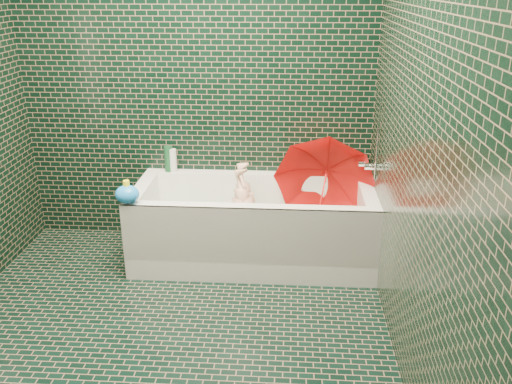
# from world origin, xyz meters

# --- Properties ---
(floor) EXTENTS (2.80, 2.80, 0.00)m
(floor) POSITION_xyz_m (0.00, 0.00, 0.00)
(floor) COLOR black
(floor) RESTS_ON ground
(wall_back) EXTENTS (2.80, 0.00, 2.80)m
(wall_back) POSITION_xyz_m (0.00, 1.40, 1.25)
(wall_back) COLOR black
(wall_back) RESTS_ON floor
(wall_front) EXTENTS (2.80, 0.00, 2.80)m
(wall_front) POSITION_xyz_m (0.00, -1.40, 1.25)
(wall_front) COLOR black
(wall_front) RESTS_ON floor
(wall_right) EXTENTS (0.00, 2.80, 2.80)m
(wall_right) POSITION_xyz_m (1.30, 0.00, 1.25)
(wall_right) COLOR black
(wall_right) RESTS_ON floor
(bathtub) EXTENTS (1.70, 0.75, 0.55)m
(bathtub) POSITION_xyz_m (0.45, 1.01, 0.21)
(bathtub) COLOR white
(bathtub) RESTS_ON floor
(bath_mat) EXTENTS (1.35, 0.47, 0.01)m
(bath_mat) POSITION_xyz_m (0.45, 1.02, 0.16)
(bath_mat) COLOR green
(bath_mat) RESTS_ON bathtub
(water) EXTENTS (1.48, 0.53, 0.00)m
(water) POSITION_xyz_m (0.45, 1.02, 0.30)
(water) COLOR silver
(water) RESTS_ON bathtub
(faucet) EXTENTS (0.18, 0.19, 0.55)m
(faucet) POSITION_xyz_m (1.26, 1.02, 0.77)
(faucet) COLOR silver
(faucet) RESTS_ON wall_right
(child) EXTENTS (0.83, 0.35, 0.32)m
(child) POSITION_xyz_m (0.42, 1.03, 0.31)
(child) COLOR #E1A78C
(child) RESTS_ON bathtub
(umbrella) EXTENTS (0.96, 0.91, 0.94)m
(umbrella) POSITION_xyz_m (0.94, 1.03, 0.54)
(umbrella) COLOR red
(umbrella) RESTS_ON bathtub
(soap_bottle_a) EXTENTS (0.12, 0.12, 0.24)m
(soap_bottle_a) POSITION_xyz_m (1.25, 1.36, 0.55)
(soap_bottle_a) COLOR white
(soap_bottle_a) RESTS_ON bathtub
(soap_bottle_b) EXTENTS (0.10, 0.10, 0.20)m
(soap_bottle_b) POSITION_xyz_m (1.14, 1.35, 0.55)
(soap_bottle_b) COLOR #59217E
(soap_bottle_b) RESTS_ON bathtub
(soap_bottle_c) EXTENTS (0.16, 0.16, 0.18)m
(soap_bottle_c) POSITION_xyz_m (1.25, 1.32, 0.55)
(soap_bottle_c) COLOR #134524
(soap_bottle_c) RESTS_ON bathtub
(bottle_right_tall) EXTENTS (0.06, 0.06, 0.23)m
(bottle_right_tall) POSITION_xyz_m (0.99, 1.35, 0.66)
(bottle_right_tall) COLOR #134524
(bottle_right_tall) RESTS_ON bathtub
(bottle_right_pump) EXTENTS (0.06, 0.06, 0.17)m
(bottle_right_pump) POSITION_xyz_m (1.24, 1.32, 0.64)
(bottle_right_pump) COLOR silver
(bottle_right_pump) RESTS_ON bathtub
(bottle_left_tall) EXTENTS (0.08, 0.08, 0.20)m
(bottle_left_tall) POSITION_xyz_m (-0.22, 1.34, 0.65)
(bottle_left_tall) COLOR #134524
(bottle_left_tall) RESTS_ON bathtub
(bottle_left_short) EXTENTS (0.07, 0.07, 0.18)m
(bottle_left_short) POSITION_xyz_m (-0.18, 1.33, 0.64)
(bottle_left_short) COLOR white
(bottle_left_short) RESTS_ON bathtub
(rubber_duck) EXTENTS (0.12, 0.09, 0.09)m
(rubber_duck) POSITION_xyz_m (1.11, 1.32, 0.59)
(rubber_duck) COLOR #FFF11A
(rubber_duck) RESTS_ON bathtub
(bath_toy) EXTENTS (0.16, 0.14, 0.16)m
(bath_toy) POSITION_xyz_m (-0.35, 0.69, 0.62)
(bath_toy) COLOR blue
(bath_toy) RESTS_ON bathtub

